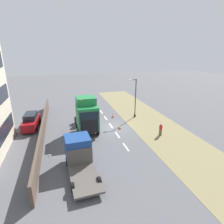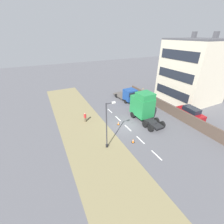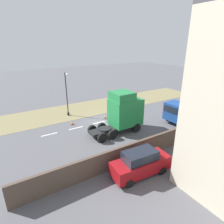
% 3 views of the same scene
% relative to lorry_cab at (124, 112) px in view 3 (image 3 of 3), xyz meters
% --- Properties ---
extents(ground_plane, '(120.00, 120.00, 0.00)m').
position_rel_lorry_cab_xyz_m(ground_plane, '(-3.55, -0.65, -2.35)').
color(ground_plane, '#515156').
rests_on(ground_plane, ground).
extents(grass_verge, '(7.00, 44.00, 0.01)m').
position_rel_lorry_cab_xyz_m(grass_verge, '(-9.55, -0.65, -2.34)').
color(grass_verge, olive).
rests_on(grass_verge, ground).
extents(lane_markings, '(0.16, 14.60, 0.00)m').
position_rel_lorry_cab_xyz_m(lane_markings, '(-3.55, -1.35, -2.35)').
color(lane_markings, white).
rests_on(lane_markings, ground).
extents(boundary_wall, '(0.25, 24.00, 1.79)m').
position_rel_lorry_cab_xyz_m(boundary_wall, '(5.45, -0.65, -1.46)').
color(boundary_wall, '#4C3D33').
rests_on(boundary_wall, ground).
extents(lorry_cab, '(2.65, 6.37, 4.84)m').
position_rel_lorry_cab_xyz_m(lorry_cab, '(0.00, 0.00, 0.00)').
color(lorry_cab, black).
rests_on(lorry_cab, ground).
extents(flatbed_truck, '(2.60, 6.30, 2.76)m').
position_rel_lorry_cab_xyz_m(flatbed_truck, '(1.81, 7.22, -0.89)').
color(flatbed_truck, navy).
rests_on(flatbed_truck, ground).
extents(parked_car, '(2.07, 4.85, 2.09)m').
position_rel_lorry_cab_xyz_m(parked_car, '(7.18, -3.47, -1.34)').
color(parked_car, maroon).
rests_on(parked_car, ground).
extents(lamp_post, '(1.27, 0.31, 6.09)m').
position_rel_lorry_cab_xyz_m(lamp_post, '(-8.11, -3.82, 0.47)').
color(lamp_post, black).
rests_on(lamp_post, ground).
extents(pedestrian, '(0.39, 0.39, 1.57)m').
position_rel_lorry_cab_xyz_m(pedestrian, '(-8.76, 3.33, -1.58)').
color(pedestrian, brown).
rests_on(pedestrian, ground).
extents(traffic_cone_lead, '(0.36, 0.36, 0.58)m').
position_rel_lorry_cab_xyz_m(traffic_cone_lead, '(-4.41, 0.10, -2.07)').
color(traffic_cone_lead, black).
rests_on(traffic_cone_lead, ground).
extents(traffic_cone_trailing, '(0.36, 0.36, 0.58)m').
position_rel_lorry_cab_xyz_m(traffic_cone_trailing, '(-4.75, -4.54, -2.07)').
color(traffic_cone_trailing, black).
rests_on(traffic_cone_trailing, ground).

